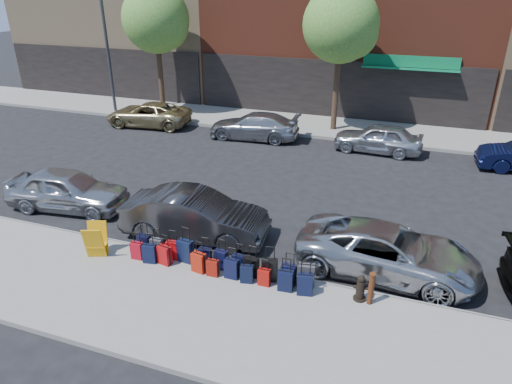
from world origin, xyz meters
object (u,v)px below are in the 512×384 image
at_px(fire_hydrant, 361,288).
at_px(car_far_1, 254,126).
at_px(tree_left, 158,21).
at_px(car_near_1, 195,216).
at_px(streetlight, 109,34).
at_px(suitcase_front_5, 221,259).
at_px(tree_center, 343,27).
at_px(display_rack, 96,241).
at_px(car_near_0, 67,190).
at_px(car_near_2, 387,251).
at_px(car_far_2, 378,138).
at_px(bollard, 371,288).
at_px(car_far_0, 148,114).

bearing_deg(fire_hydrant, car_far_1, 114.53).
relative_size(tree_left, car_near_1, 1.57).
relative_size(streetlight, suitcase_front_5, 8.89).
bearing_deg(tree_left, car_far_1, -21.31).
bearing_deg(car_near_1, tree_center, -14.59).
bearing_deg(car_near_1, car_far_1, 4.27).
relative_size(display_rack, car_near_0, 0.23).
bearing_deg(car_near_0, car_near_2, -98.90).
xyz_separation_m(car_far_1, car_far_2, (6.26, 0.03, 0.02)).
xyz_separation_m(fire_hydrant, display_rack, (-7.53, -0.50, 0.16)).
relative_size(bollard, car_near_1, 0.19).
xyz_separation_m(suitcase_front_5, fire_hydrant, (3.86, -0.11, 0.05)).
relative_size(tree_left, car_far_2, 1.77).
bearing_deg(bollard, suitcase_front_5, 177.40).
bearing_deg(car_near_0, suitcase_front_5, -112.71).
relative_size(display_rack, car_far_2, 0.24).
xyz_separation_m(display_rack, car_near_2, (8.02, 2.16, 0.05)).
height_order(tree_left, bollard, tree_left).
height_order(tree_center, car_near_1, tree_center).
bearing_deg(fire_hydrant, car_far_2, 87.44).
bearing_deg(fire_hydrant, suitcase_front_5, 171.93).
bearing_deg(tree_center, display_rack, -106.05).
xyz_separation_m(tree_left, streetlight, (-2.94, -0.70, -0.75)).
bearing_deg(display_rack, tree_center, 53.26).
xyz_separation_m(car_near_2, car_far_1, (-7.54, 10.09, -0.01)).
bearing_deg(car_near_0, car_far_2, -52.34).
xyz_separation_m(car_near_1, car_far_2, (4.62, 10.12, -0.06)).
relative_size(suitcase_front_5, car_far_1, 0.19).
height_order(bollard, car_near_2, car_near_2).
relative_size(tree_center, suitcase_front_5, 8.08).
bearing_deg(streetlight, car_near_2, -34.94).
relative_size(car_near_2, car_far_1, 1.06).
xyz_separation_m(streetlight, car_far_1, (9.64, -1.92, -3.99)).
distance_m(fire_hydrant, car_near_0, 10.81).
bearing_deg(tree_center, car_far_2, -46.39).
bearing_deg(tree_center, fire_hydrant, -77.24).
xyz_separation_m(suitcase_front_5, car_far_0, (-9.60, 11.86, 0.23)).
bearing_deg(streetlight, car_far_1, -11.23).
distance_m(tree_left, display_rack, 16.81).
bearing_deg(car_far_2, car_near_2, 10.09).
xyz_separation_m(tree_center, car_near_0, (-7.37, -12.40, -4.68)).
distance_m(car_far_0, car_far_1, 6.40).
bearing_deg(display_rack, fire_hydrant, -16.93).
height_order(display_rack, car_far_1, car_far_1).
height_order(car_near_1, car_near_2, car_near_1).
bearing_deg(display_rack, car_near_1, 24.89).
xyz_separation_m(fire_hydrant, car_near_1, (-5.41, 1.67, 0.28)).
height_order(fire_hydrant, car_near_0, car_near_0).
bearing_deg(car_near_2, tree_center, 19.83).
height_order(bollard, car_near_0, car_near_0).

